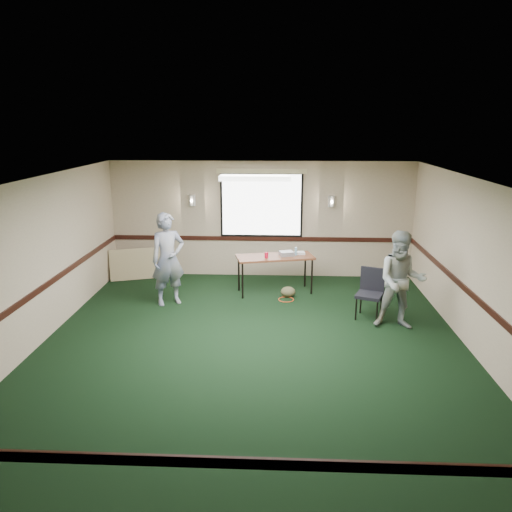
{
  "coord_description": "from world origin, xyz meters",
  "views": [
    {
      "loc": [
        0.41,
        -7.41,
        3.55
      ],
      "look_at": [
        0.0,
        1.3,
        1.2
      ],
      "focal_mm": 35.0,
      "sensor_mm": 36.0,
      "label": 1
    }
  ],
  "objects_px": {
    "projector": "(286,254)",
    "folding_table": "(275,259)",
    "person_left": "(168,259)",
    "person_right": "(401,281)",
    "conference_chair": "(371,289)"
  },
  "relations": [
    {
      "from": "projector",
      "to": "person_right",
      "type": "relative_size",
      "value": 0.16
    },
    {
      "from": "person_right",
      "to": "folding_table",
      "type": "bearing_deg",
      "value": 147.4
    },
    {
      "from": "person_left",
      "to": "person_right",
      "type": "relative_size",
      "value": 1.06
    },
    {
      "from": "folding_table",
      "to": "projector",
      "type": "height_order",
      "value": "projector"
    },
    {
      "from": "projector",
      "to": "person_right",
      "type": "height_order",
      "value": "person_right"
    },
    {
      "from": "projector",
      "to": "person_right",
      "type": "distance_m",
      "value": 2.71
    },
    {
      "from": "folding_table",
      "to": "person_right",
      "type": "bearing_deg",
      "value": -52.47
    },
    {
      "from": "projector",
      "to": "folding_table",
      "type": "bearing_deg",
      "value": 173.98
    },
    {
      "from": "folding_table",
      "to": "projector",
      "type": "distance_m",
      "value": 0.26
    },
    {
      "from": "projector",
      "to": "conference_chair",
      "type": "xyz_separation_m",
      "value": [
        1.56,
        -1.34,
        -0.31
      ]
    },
    {
      "from": "person_left",
      "to": "person_right",
      "type": "distance_m",
      "value": 4.44
    },
    {
      "from": "projector",
      "to": "person_left",
      "type": "height_order",
      "value": "person_left"
    },
    {
      "from": "folding_table",
      "to": "projector",
      "type": "bearing_deg",
      "value": -3.28
    },
    {
      "from": "folding_table",
      "to": "person_left",
      "type": "xyz_separation_m",
      "value": [
        -2.11,
        -0.78,
        0.18
      ]
    },
    {
      "from": "conference_chair",
      "to": "folding_table",
      "type": "bearing_deg",
      "value": 165.8
    }
  ]
}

